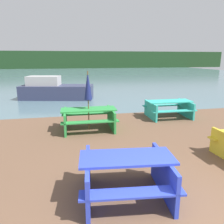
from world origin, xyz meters
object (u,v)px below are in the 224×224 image
(picnic_table_blue, at_px, (127,173))
(picnic_table_green, at_px, (89,117))
(umbrella_navy, at_px, (88,86))
(boat, at_px, (55,90))
(picnic_table_teal, at_px, (169,107))

(picnic_table_blue, relative_size, picnic_table_green, 0.94)
(umbrella_navy, relative_size, boat, 0.45)
(picnic_table_green, bearing_deg, boat, 102.58)
(picnic_table_blue, relative_size, boat, 0.40)
(umbrella_navy, bearing_deg, picnic_table_teal, 15.23)
(picnic_table_blue, height_order, boat, boat)
(picnic_table_blue, xyz_separation_m, picnic_table_green, (-0.27, 3.98, -0.00))
(picnic_table_teal, xyz_separation_m, umbrella_navy, (-3.49, -0.95, 1.11))
(umbrella_navy, bearing_deg, picnic_table_blue, -86.13)
(picnic_table_green, relative_size, umbrella_navy, 0.94)
(picnic_table_green, bearing_deg, picnic_table_teal, 15.23)
(picnic_table_teal, relative_size, umbrella_navy, 0.93)
(picnic_table_green, distance_m, picnic_table_teal, 3.62)
(picnic_table_green, distance_m, boat, 6.55)
(picnic_table_blue, relative_size, picnic_table_teal, 0.95)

